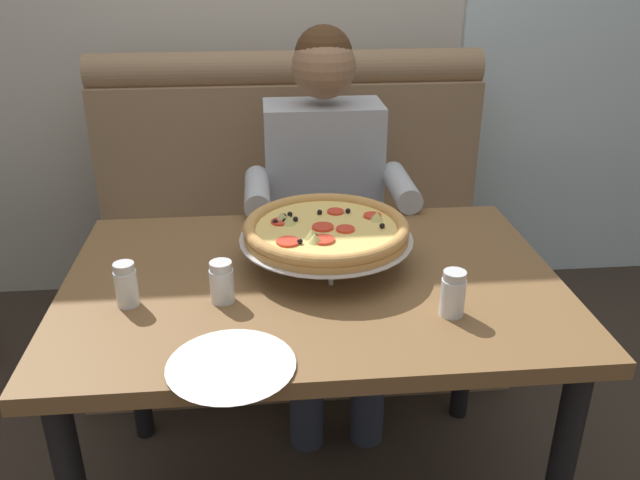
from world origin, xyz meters
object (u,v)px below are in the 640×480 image
at_px(shaker_oregano, 453,296).
at_px(plate_near_left, 231,363).
at_px(diner_main, 326,201).
at_px(patio_chair, 536,135).
at_px(booth_bench, 294,251).
at_px(shaker_parmesan, 127,288).
at_px(pizza, 326,230).
at_px(dining_table, 313,310).
at_px(shaker_pepper_flakes, 222,285).

bearing_deg(shaker_oregano, plate_near_left, -162.39).
height_order(diner_main, patio_chair, diner_main).
xyz_separation_m(plate_near_left, patio_chair, (1.61, 2.36, -0.24)).
height_order(booth_bench, shaker_parmesan, booth_bench).
bearing_deg(pizza, patio_chair, 54.38).
height_order(dining_table, plate_near_left, plate_near_left).
bearing_deg(dining_table, diner_main, 81.05).
bearing_deg(dining_table, booth_bench, 90.00).
bearing_deg(diner_main, dining_table, -98.95).
distance_m(diner_main, shaker_parmesan, 0.89).
bearing_deg(patio_chair, diner_main, -133.85).
relative_size(booth_bench, shaker_pepper_flakes, 15.31).
height_order(booth_bench, dining_table, booth_bench).
xyz_separation_m(booth_bench, patio_chair, (1.42, 1.11, 0.13)).
bearing_deg(pizza, booth_bench, 92.88).
relative_size(shaker_pepper_flakes, shaker_oregano, 0.94).
bearing_deg(patio_chair, shaker_parmesan, -131.51).
bearing_deg(dining_table, shaker_oregano, -34.57).
height_order(diner_main, shaker_parmesan, diner_main).
xyz_separation_m(shaker_oregano, patio_chair, (1.13, 2.20, -0.28)).
xyz_separation_m(diner_main, plate_near_left, (-0.29, -0.98, 0.06)).
bearing_deg(diner_main, booth_bench, 110.22).
xyz_separation_m(diner_main, patio_chair, (1.32, 1.38, -0.19)).
xyz_separation_m(booth_bench, dining_table, (0.00, -0.89, 0.26)).
bearing_deg(shaker_parmesan, pizza, 19.50).
height_order(dining_table, shaker_pepper_flakes, shaker_pepper_flakes).
xyz_separation_m(dining_table, shaker_pepper_flakes, (-0.22, -0.10, 0.14)).
bearing_deg(plate_near_left, booth_bench, 81.33).
distance_m(booth_bench, pizza, 0.93).
distance_m(dining_table, shaker_oregano, 0.38).
height_order(booth_bench, shaker_oregano, booth_bench).
xyz_separation_m(booth_bench, pizza, (0.04, -0.81, 0.45)).
relative_size(shaker_parmesan, plate_near_left, 0.41).
distance_m(pizza, shaker_pepper_flakes, 0.31).
bearing_deg(plate_near_left, dining_table, 61.99).
distance_m(dining_table, pizza, 0.21).
bearing_deg(patio_chair, shaker_oregano, -117.07).
xyz_separation_m(dining_table, pizza, (0.04, 0.07, 0.19)).
bearing_deg(pizza, plate_near_left, -118.18).
relative_size(diner_main, shaker_parmesan, 12.04).
bearing_deg(shaker_pepper_flakes, diner_main, 66.35).
distance_m(pizza, shaker_parmesan, 0.50).
height_order(diner_main, shaker_pepper_flakes, diner_main).
xyz_separation_m(dining_table, patio_chair, (1.42, 2.00, -0.14)).
height_order(diner_main, pizza, diner_main).
height_order(booth_bench, pizza, booth_bench).
bearing_deg(plate_near_left, shaker_oregano, 17.61).
height_order(shaker_pepper_flakes, patio_chair, patio_chair).
distance_m(pizza, patio_chair, 2.39).
relative_size(shaker_parmesan, shaker_pepper_flakes, 1.06).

